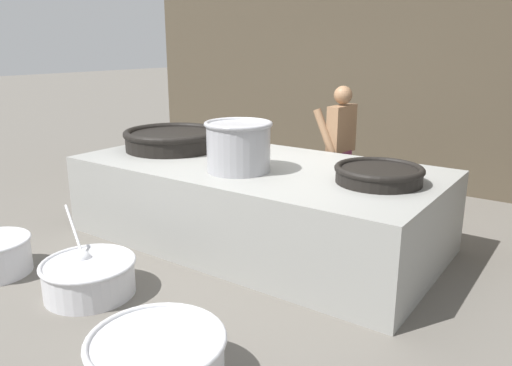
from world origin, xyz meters
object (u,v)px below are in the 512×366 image
at_px(stock_pot, 238,145).
at_px(prep_bowl_vegetables, 89,276).
at_px(giant_wok_near, 173,138).
at_px(giant_wok_far, 379,174).
at_px(prep_bowl_extra, 157,360).
at_px(cook, 340,146).

distance_m(stock_pot, prep_bowl_vegetables, 1.82).
distance_m(giant_wok_near, giant_wok_far, 2.58).
xyz_separation_m(giant_wok_far, prep_bowl_extra, (-0.43, -2.37, -0.75)).
bearing_deg(stock_pot, cook, 80.55).
bearing_deg(prep_bowl_vegetables, giant_wok_near, 112.89).
relative_size(giant_wok_far, prep_bowl_extra, 0.92).
distance_m(stock_pot, cook, 1.73).
xyz_separation_m(stock_pot, prep_bowl_extra, (0.87, -1.99, -0.92)).
bearing_deg(giant_wok_near, prep_bowl_vegetables, -67.11).
relative_size(giant_wok_far, cook, 0.51).
distance_m(giant_wok_near, cook, 2.04).
bearing_deg(giant_wok_far, stock_pot, -163.66).
relative_size(giant_wok_near, prep_bowl_vegetables, 1.15).
relative_size(giant_wok_near, giant_wok_far, 1.43).
bearing_deg(giant_wok_near, stock_pot, -16.91).
height_order(giant_wok_near, prep_bowl_extra, giant_wok_near).
relative_size(giant_wok_near, prep_bowl_extra, 1.32).
bearing_deg(giant_wok_near, giant_wok_far, -0.18).
height_order(prep_bowl_vegetables, prep_bowl_extra, prep_bowl_vegetables).
xyz_separation_m(giant_wok_near, giant_wok_far, (2.58, -0.01, -0.04)).
relative_size(cook, prep_bowl_vegetables, 1.60).
relative_size(stock_pot, prep_bowl_vegetables, 0.67).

